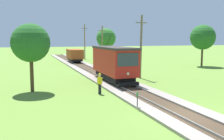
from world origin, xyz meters
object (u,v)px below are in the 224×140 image
utility_pole_far (85,41)px  gravel_pile (100,62)px  freight_car (75,55)px  tree_right_far (203,37)px  track_worker (100,83)px  trackside_signal_marker (137,100)px  red_tram (114,62)px  utility_pole_mid (102,45)px  tree_right_near (31,43)px  tree_left_near (106,38)px  utility_pole_near_tram (141,46)px

utility_pole_far → gravel_pile: size_ratio=3.66×
freight_car → tree_right_far: tree_right_far is taller
gravel_pile → track_worker: track_worker is taller
utility_pole_far → gravel_pile: utility_pole_far is taller
freight_car → trackside_signal_marker: freight_car is taller
red_tram → utility_pole_mid: utility_pole_mid is taller
utility_pole_far → gravel_pile: 12.43m
freight_car → tree_right_near: tree_right_near is taller
red_tram → trackside_signal_marker: 10.96m
tree_left_near → utility_pole_mid: bearing=-109.8°
tree_left_near → freight_car: bearing=-131.5°
utility_pole_near_tram → trackside_signal_marker: bearing=-116.0°
utility_pole_mid → gravel_pile: size_ratio=3.20×
utility_pole_mid → tree_right_far: tree_right_far is taller
utility_pole_far → track_worker: bearing=-100.9°
trackside_signal_marker → track_worker: 5.57m
utility_pole_near_tram → tree_left_near: 32.33m
utility_pole_near_tram → utility_pole_mid: bearing=90.0°
red_tram → tree_right_near: 9.06m
trackside_signal_marker → tree_right_far: size_ratio=0.17×
red_tram → freight_car: bearing=90.0°
utility_pole_far → trackside_signal_marker: size_ratio=6.62×
freight_car → utility_pole_near_tram: 21.32m
utility_pole_mid → track_worker: 23.72m
freight_car → track_worker: size_ratio=2.91×
tree_right_far → trackside_signal_marker: bearing=-135.7°
utility_pole_near_tram → trackside_signal_marker: utility_pole_near_tram is taller
utility_pole_mid → track_worker: utility_pole_mid is taller
utility_pole_far → tree_left_near: bearing=21.7°
tree_left_near → gravel_pile: bearing=-111.7°
tree_right_near → utility_pole_far: bearing=69.6°
utility_pole_far → tree_right_near: 35.61m
red_tram → tree_left_near: tree_left_near is taller
utility_pole_far → trackside_signal_marker: 42.27m
utility_pole_near_tram → gravel_pile: (0.12, 17.58, -3.32)m
utility_pole_far → freight_car: bearing=-114.3°
red_tram → gravel_pile: 19.63m
track_worker → freight_car: bearing=55.3°
utility_pole_near_tram → track_worker: bearing=-136.0°
tree_left_near → tree_right_far: size_ratio=1.01×
gravel_pile → tree_right_far: (15.32, -8.89, 4.40)m
utility_pole_far → tree_right_near: utility_pole_far is taller
freight_car → utility_pole_mid: (3.91, -5.05, 1.95)m
gravel_pile → tree_left_near: size_ratio=0.30×
gravel_pile → tree_right_far: bearing=-30.1°
tree_right_near → utility_pole_mid: bearing=57.7°
tree_right_far → track_worker: bearing=-145.5°
track_worker → utility_pole_far: bearing=50.7°
freight_car → utility_pole_mid: size_ratio=0.76×
tree_left_near → tree_right_far: 25.04m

